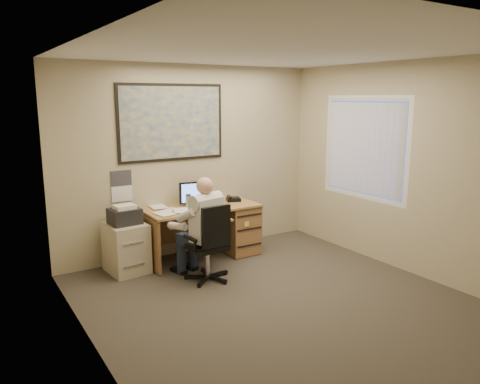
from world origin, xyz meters
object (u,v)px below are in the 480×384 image
person (206,229)px  desk (221,224)px  filing_cabinet (126,243)px  office_chair (209,259)px

person → desk: bearing=33.8°
desk → person: (-0.65, -0.75, 0.21)m
desk → filing_cabinet: bearing=179.3°
desk → person: 1.02m
filing_cabinet → person: size_ratio=0.69×
filing_cabinet → office_chair: size_ratio=0.91×
desk → office_chair: size_ratio=1.63×
desk → office_chair: bearing=-128.2°
desk → person: size_ratio=1.24×
office_chair → person: 0.37m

